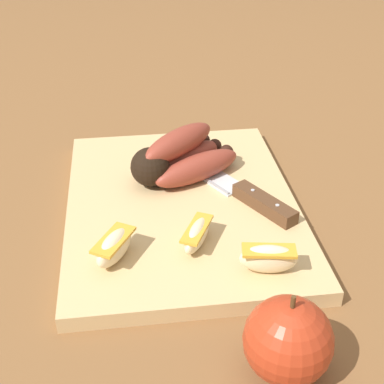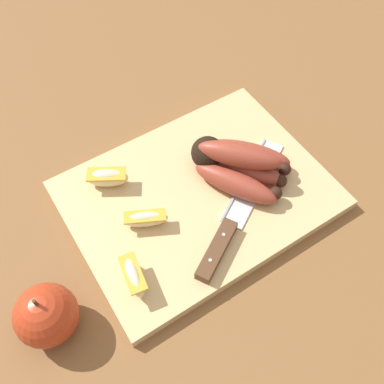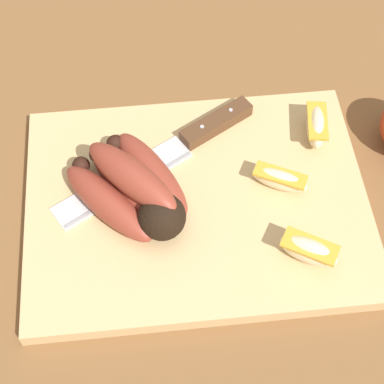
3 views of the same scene
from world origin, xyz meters
name	(u,v)px [view 1 (image 1 of 3)]	position (x,y,z in m)	size (l,w,h in m)	color
ground_plane	(196,214)	(0.00, 0.00, 0.00)	(6.00, 6.00, 0.00)	brown
cutting_board	(182,206)	(0.01, 0.02, 0.01)	(0.40, 0.30, 0.02)	tan
banana_bunch	(178,157)	(0.08, 0.02, 0.05)	(0.16, 0.17, 0.07)	black
chefs_knife	(239,190)	(0.01, -0.06, 0.03)	(0.26, 0.17, 0.02)	silver
apple_wedge_near	(197,234)	(-0.09, 0.01, 0.04)	(0.07, 0.05, 0.03)	beige
apple_wedge_middle	(114,247)	(-0.11, 0.11, 0.04)	(0.07, 0.05, 0.03)	beige
apple_wedge_far	(268,258)	(-0.15, -0.06, 0.04)	(0.03, 0.07, 0.04)	beige
whole_apple	(288,340)	(-0.27, -0.05, 0.04)	(0.08, 0.08, 0.10)	#AD3319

